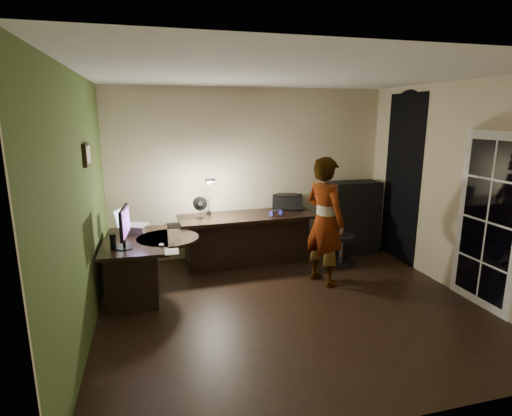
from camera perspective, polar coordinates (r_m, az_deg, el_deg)
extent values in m
cube|color=black|center=(5.04, 4.84, -13.76)|extent=(4.50, 4.00, 0.01)
cube|color=silver|center=(4.53, 5.53, 18.58)|extent=(4.50, 4.00, 0.01)
cube|color=#C2B48E|center=(6.49, -0.88, 4.92)|extent=(4.50, 0.01, 2.70)
cube|color=#C2B48E|center=(2.86, 19.01, -6.30)|extent=(4.50, 0.01, 2.70)
cube|color=#C2B48E|center=(4.39, -23.77, -0.10)|extent=(0.01, 4.00, 2.70)
cube|color=#C2B48E|center=(5.76, 26.79, 2.50)|extent=(0.01, 4.00, 2.70)
cube|color=#455C27|center=(4.38, -23.57, -0.09)|extent=(0.00, 4.00, 2.70)
cube|color=black|center=(6.65, 20.16, 3.89)|extent=(0.01, 0.90, 2.60)
cube|color=white|center=(5.41, 30.12, -1.71)|extent=(0.02, 0.92, 2.10)
cube|color=black|center=(4.75, -23.10, 7.01)|extent=(0.04, 0.30, 0.25)
cube|color=black|center=(5.38, -16.54, -8.13)|extent=(0.82, 1.30, 0.74)
cube|color=black|center=(6.21, -1.16, -4.53)|extent=(2.12, 0.81, 0.79)
cube|color=black|center=(6.87, 13.73, -1.33)|extent=(0.81, 0.41, 1.21)
cube|color=silver|center=(5.58, -16.92, -2.91)|extent=(0.28, 0.25, 0.10)
cube|color=silver|center=(5.54, -17.04, -1.22)|extent=(0.44, 0.43, 0.23)
cube|color=black|center=(4.93, -18.41, -3.52)|extent=(0.15, 0.55, 0.36)
ellipsoid|color=silver|center=(4.94, -13.37, -5.15)|extent=(0.06, 0.09, 0.03)
cube|color=black|center=(4.97, -11.85, -5.13)|extent=(0.09, 0.13, 0.01)
cube|color=black|center=(5.15, -11.00, -4.43)|extent=(0.02, 0.15, 0.01)
cylinder|color=black|center=(4.97, -19.75, -4.54)|extent=(0.09, 0.09, 0.18)
cube|color=silver|center=(4.71, -11.94, -6.13)|extent=(0.16, 0.22, 0.01)
cube|color=black|center=(5.89, -8.01, 0.15)|extent=(0.21, 0.11, 0.32)
cube|color=navy|center=(5.99, 2.92, -0.64)|extent=(0.21, 0.16, 0.09)
cube|color=black|center=(6.54, 4.49, 1.04)|extent=(0.57, 0.50, 0.21)
cube|color=black|center=(6.02, -6.81, 1.87)|extent=(0.19, 0.30, 0.61)
cube|color=black|center=(6.34, 12.09, -4.03)|extent=(0.62, 0.62, 0.87)
imported|color=#D8A88C|center=(5.46, 9.79, -1.89)|extent=(0.62, 0.74, 1.75)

